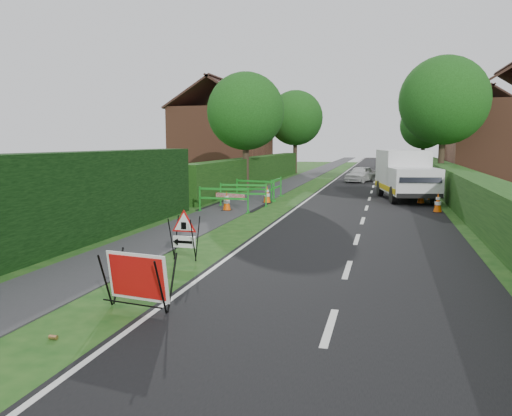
{
  "coord_description": "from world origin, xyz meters",
  "views": [
    {
      "loc": [
        3.24,
        -9.71,
        2.77
      ],
      "look_at": [
        -0.29,
        3.82,
        0.91
      ],
      "focal_mm": 35.0,
      "sensor_mm": 36.0,
      "label": 1
    }
  ],
  "objects_px": {
    "hatchback_car": "(360,174)",
    "triangle_sign": "(183,231)",
    "red_rect_sign": "(137,278)",
    "works_van": "(405,174)"
  },
  "relations": [
    {
      "from": "red_rect_sign",
      "to": "triangle_sign",
      "type": "distance_m",
      "value": 3.45
    },
    {
      "from": "triangle_sign",
      "to": "hatchback_car",
      "type": "distance_m",
      "value": 24.82
    },
    {
      "from": "red_rect_sign",
      "to": "hatchback_car",
      "type": "xyz_separation_m",
      "value": [
        2.19,
        28.05,
        0.0
      ]
    },
    {
      "from": "red_rect_sign",
      "to": "triangle_sign",
      "type": "height_order",
      "value": "triangle_sign"
    },
    {
      "from": "hatchback_car",
      "to": "triangle_sign",
      "type": "bearing_deg",
      "value": -78.43
    },
    {
      "from": "works_van",
      "to": "hatchback_car",
      "type": "distance_m",
      "value": 10.71
    },
    {
      "from": "triangle_sign",
      "to": "red_rect_sign",
      "type": "bearing_deg",
      "value": -77.28
    },
    {
      "from": "red_rect_sign",
      "to": "triangle_sign",
      "type": "xyz_separation_m",
      "value": [
        -0.63,
        3.39,
        0.16
      ]
    },
    {
      "from": "triangle_sign",
      "to": "hatchback_car",
      "type": "xyz_separation_m",
      "value": [
        2.82,
        24.66,
        -0.16
      ]
    },
    {
      "from": "hatchback_car",
      "to": "red_rect_sign",
      "type": "bearing_deg",
      "value": -76.38
    }
  ]
}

